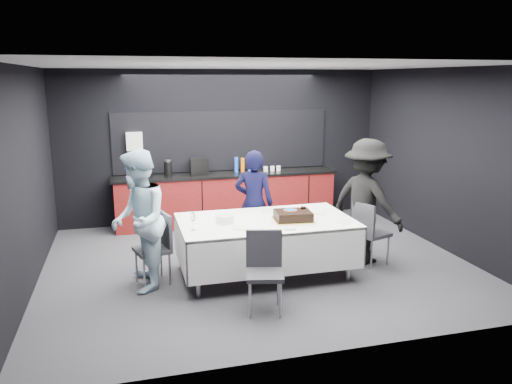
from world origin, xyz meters
TOP-DOWN VIEW (x-y plane):
  - ground at (0.00, 0.00)m, footprint 6.00×6.00m
  - room_shell at (0.00, 0.00)m, footprint 6.04×5.04m
  - kitchenette at (-0.02, 2.22)m, footprint 4.10×0.64m
  - party_table at (0.00, -0.40)m, footprint 2.32×1.32m
  - cake_assembly at (0.35, -0.53)m, footprint 0.54×0.46m
  - plate_stack at (-0.56, -0.40)m, footprint 0.24×0.24m
  - loose_plate_near at (-0.42, -0.71)m, footprint 0.20×0.20m
  - loose_plate_right_a at (0.81, -0.29)m, footprint 0.20×0.20m
  - loose_plate_right_b at (0.96, -0.79)m, footprint 0.21×0.21m
  - loose_plate_far at (0.15, -0.03)m, footprint 0.20×0.20m
  - fork_pile at (0.17, -0.91)m, footprint 0.15×0.10m
  - champagne_flute at (-1.01, -0.62)m, footprint 0.06×0.06m
  - chair_left at (-1.43, -0.28)m, footprint 0.51×0.51m
  - chair_right at (1.52, -0.42)m, footprint 0.53×0.53m
  - chair_near at (-0.30, -1.40)m, footprint 0.51×0.51m
  - person_center at (0.05, 0.42)m, footprint 0.69×0.59m
  - person_left at (-1.66, -0.43)m, footprint 0.70×0.89m
  - person_right at (1.55, -0.28)m, footprint 1.12×1.34m

SIDE VIEW (x-z plane):
  - ground at x=0.00m, z-range 0.00..0.00m
  - chair_left at x=-1.43m, z-range 0.07..1.00m
  - chair_right at x=1.52m, z-range 0.07..1.00m
  - chair_near at x=-0.30m, z-range 0.07..1.00m
  - kitchenette at x=-0.02m, z-range -0.48..1.57m
  - party_table at x=0.00m, z-range 0.25..1.03m
  - loose_plate_near at x=-0.42m, z-range 0.78..0.79m
  - loose_plate_right_a at x=0.81m, z-range 0.78..0.79m
  - loose_plate_right_b at x=0.96m, z-range 0.78..0.79m
  - loose_plate_far at x=0.15m, z-range 0.78..0.79m
  - fork_pile at x=0.17m, z-range 0.78..0.80m
  - person_center at x=0.05m, z-range 0.00..1.61m
  - plate_stack at x=-0.56m, z-range 0.78..0.88m
  - cake_assembly at x=0.35m, z-range 0.76..0.92m
  - person_left at x=-1.66m, z-range 0.00..1.79m
  - person_right at x=1.55m, z-range 0.00..1.80m
  - champagne_flute at x=-1.01m, z-range 0.83..1.05m
  - room_shell at x=0.00m, z-range 0.45..3.27m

